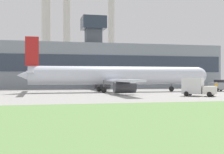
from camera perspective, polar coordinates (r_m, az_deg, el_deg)
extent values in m
plane|color=#999691|center=(49.62, 0.76, -3.10)|extent=(400.00, 400.00, 0.00)
cube|color=gray|center=(78.48, -4.40, 1.91)|extent=(65.53, 14.26, 10.64)
cube|color=#2D3847|center=(71.42, -3.52, 2.53)|extent=(64.22, 0.16, 3.83)
cube|color=#4C515B|center=(78.79, -3.44, 3.38)|extent=(3.90, 3.90, 14.70)
cube|color=#283342|center=(79.82, -3.44, 9.78)|extent=(5.86, 5.86, 3.12)
cylinder|color=beige|center=(113.24, -11.93, 7.72)|extent=(3.23, 3.23, 35.89)
cylinder|color=beige|center=(112.46, -8.25, 10.04)|extent=(2.62, 2.62, 44.67)
cylinder|color=beige|center=(112.51, -0.12, 8.20)|extent=(2.39, 2.39, 37.54)
cylinder|color=silver|center=(55.54, 1.19, 0.29)|extent=(31.25, 3.20, 3.20)
sphere|color=silver|center=(61.30, 15.49, 0.26)|extent=(3.04, 3.04, 3.04)
cone|color=silver|center=(53.85, -15.14, 0.30)|extent=(3.51, 3.04, 3.04)
cube|color=#B21E1E|center=(54.01, -14.43, 4.60)|extent=(2.24, 0.24, 4.89)
cube|color=silver|center=(49.11, -14.69, 0.90)|extent=(0.93, 9.47, 0.20)
cube|color=silver|center=(58.57, -14.43, 0.74)|extent=(0.93, 9.47, 0.20)
cube|color=silver|center=(46.89, 1.92, -0.62)|extent=(2.06, 15.78, 0.36)
cube|color=silver|center=(63.52, -2.08, -0.47)|extent=(2.06, 15.78, 0.36)
cylinder|color=#333338|center=(46.83, 2.32, -1.89)|extent=(3.26, 1.77, 1.77)
cylinder|color=#333338|center=(63.76, -1.84, -1.40)|extent=(3.26, 1.77, 1.77)
cylinder|color=#59595B|center=(58.89, 10.82, -1.33)|extent=(0.20, 0.20, 1.69)
sphere|color=black|center=(58.91, 10.82, -2.15)|extent=(0.96, 0.96, 0.96)
cylinder|color=#59595B|center=(52.71, -1.51, -1.48)|extent=(0.20, 0.20, 1.69)
sphere|color=black|center=(52.74, -1.51, -2.40)|extent=(0.96, 0.96, 0.96)
cylinder|color=#59595B|center=(57.02, -2.40, -1.37)|extent=(0.20, 0.20, 1.69)
sphere|color=black|center=(57.05, -2.40, -2.22)|extent=(0.96, 0.96, 0.96)
cube|color=gray|center=(61.93, 18.98, -1.57)|extent=(3.60, 2.42, 1.35)
cube|color=black|center=(61.91, 18.98, -0.72)|extent=(1.31, 1.61, 0.50)
sphere|color=black|center=(63.50, 19.31, -2.11)|extent=(0.70, 0.70, 0.70)
sphere|color=black|center=(60.41, 18.64, -2.22)|extent=(0.70, 0.70, 0.70)
sphere|color=black|center=(62.09, 17.52, -2.16)|extent=(0.70, 0.70, 0.70)
cube|color=white|center=(45.09, 17.49, -2.31)|extent=(2.72, 2.81, 1.09)
cube|color=silver|center=(45.52, 14.57, -1.57)|extent=(3.57, 3.53, 2.24)
sphere|color=black|center=(43.99, 17.38, -3.03)|extent=(0.70, 0.70, 0.70)
sphere|color=black|center=(46.20, 17.86, -2.89)|extent=(0.70, 0.70, 0.70)
sphere|color=black|center=(44.63, 13.42, -2.99)|extent=(0.70, 0.70, 0.70)
sphere|color=black|center=(46.81, 14.08, -2.85)|extent=(0.70, 0.70, 0.70)
cylinder|color=#23283D|center=(54.58, 18.52, -2.36)|extent=(0.39, 0.39, 0.88)
cylinder|color=#F2A514|center=(54.55, 18.52, -1.53)|extent=(0.49, 0.49, 0.69)
sphere|color=tan|center=(54.54, 18.52, -1.04)|extent=(0.24, 0.24, 0.24)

